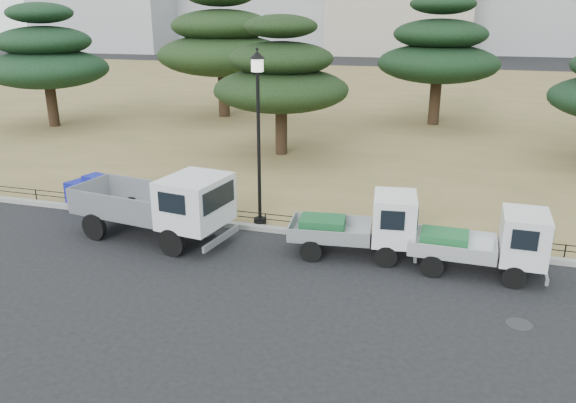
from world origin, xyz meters
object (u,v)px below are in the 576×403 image
(truck_kei_rear, at_px, (488,242))
(tarp_pile, at_px, (93,191))
(truck_large, at_px, (159,202))
(truck_kei_front, at_px, (363,225))
(street_lamp, at_px, (258,110))

(truck_kei_rear, bearing_deg, tarp_pile, 174.07)
(tarp_pile, bearing_deg, truck_large, -28.03)
(truck_large, relative_size, tarp_pile, 2.74)
(truck_large, xyz_separation_m, tarp_pile, (-3.89, 2.07, -0.63))
(truck_kei_front, distance_m, truck_kei_rear, 3.44)
(street_lamp, xyz_separation_m, tarp_pile, (-6.51, 0.19, -3.30))
(truck_kei_front, relative_size, street_lamp, 0.68)
(tarp_pile, bearing_deg, truck_kei_rear, -7.23)
(truck_kei_front, bearing_deg, truck_large, 178.73)
(truck_kei_front, bearing_deg, tarp_pile, 165.03)
(truck_kei_front, height_order, street_lamp, street_lamp)
(truck_kei_front, distance_m, street_lamp, 4.84)
(truck_large, bearing_deg, truck_kei_rear, 10.43)
(street_lamp, bearing_deg, truck_kei_front, -19.76)
(truck_large, bearing_deg, truck_kei_front, 13.69)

